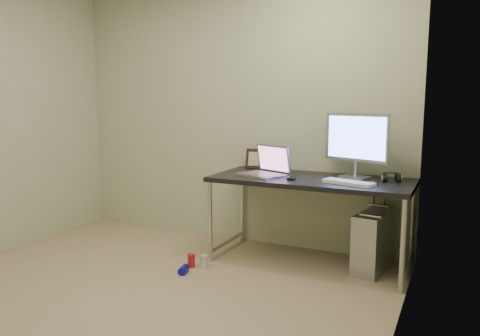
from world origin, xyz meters
name	(u,v)px	position (x,y,z in m)	size (l,w,h in m)	color
floor	(123,305)	(0.00, 0.00, 0.00)	(3.50, 3.50, 0.00)	tan
wall_back	(234,116)	(0.00, 1.75, 1.25)	(3.50, 0.02, 2.50)	beige
wall_right	(395,133)	(1.75, 0.00, 1.25)	(0.02, 3.50, 2.50)	beige
desk	(311,187)	(0.91, 1.38, 0.68)	(1.68, 0.74, 0.75)	black
tower_computer	(373,242)	(1.44, 1.42, 0.25)	(0.29, 0.50, 0.53)	#BCBBC0
cable_a	(374,216)	(1.39, 1.70, 0.40)	(0.01, 0.01, 0.70)	black
cable_b	(384,220)	(1.48, 1.68, 0.38)	(0.01, 0.01, 0.72)	black
can_red	(191,261)	(0.04, 0.84, 0.06)	(0.06, 0.06, 0.11)	red
can_white	(204,262)	(0.15, 0.87, 0.06)	(0.06, 0.06, 0.11)	silver
can_blue	(184,270)	(0.06, 0.69, 0.03)	(0.06, 0.06, 0.12)	#0F0CB0
laptop	(266,169)	(0.52, 1.34, 0.81)	(0.47, 0.43, 0.26)	silver
monitor	(356,140)	(1.25, 1.54, 1.07)	(0.56, 0.24, 0.55)	silver
keyboard	(349,183)	(1.26, 1.23, 0.76)	(0.41, 0.13, 0.02)	white
mouse_right	(373,183)	(1.44, 1.28, 0.77)	(0.07, 0.11, 0.04)	black
mouse_left	(291,177)	(0.78, 1.24, 0.77)	(0.08, 0.12, 0.04)	black
headphones	(391,179)	(1.55, 1.48, 0.78)	(0.17, 0.10, 0.10)	black
picture_frame	(258,159)	(0.29, 1.67, 0.84)	(0.24, 0.03, 0.19)	black
webcam	(279,161)	(0.53, 1.62, 0.85)	(0.05, 0.05, 0.13)	silver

